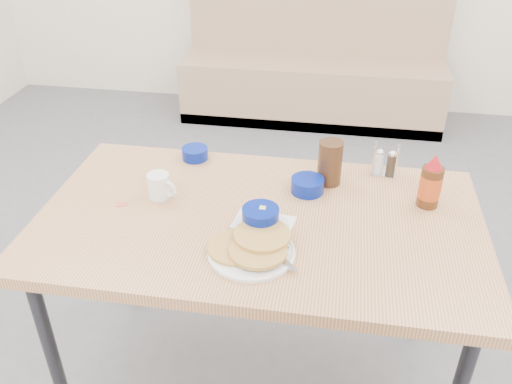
% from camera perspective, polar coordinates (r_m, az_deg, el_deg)
% --- Properties ---
extents(booth_bench, '(1.90, 0.56, 1.22)m').
position_cam_1_polar(booth_bench, '(4.16, 6.03, 12.61)').
color(booth_bench, tan).
rests_on(booth_bench, ground).
extents(dining_table, '(1.40, 0.80, 0.76)m').
position_cam_1_polar(dining_table, '(1.75, 0.31, -4.32)').
color(dining_table, tan).
rests_on(dining_table, ground).
extents(pancake_plate, '(0.27, 0.25, 0.04)m').
position_cam_1_polar(pancake_plate, '(1.55, -0.43, -5.92)').
color(pancake_plate, white).
rests_on(pancake_plate, dining_table).
extents(coffee_mug, '(0.11, 0.07, 0.08)m').
position_cam_1_polar(coffee_mug, '(1.81, -10.11, 0.65)').
color(coffee_mug, white).
rests_on(coffee_mug, dining_table).
extents(grits_setting, '(0.21, 0.22, 0.08)m').
position_cam_1_polar(grits_setting, '(1.64, 0.47, -3.04)').
color(grits_setting, white).
rests_on(grits_setting, dining_table).
extents(creamer_bowl, '(0.10, 0.10, 0.04)m').
position_cam_1_polar(creamer_bowl, '(2.04, -6.45, 4.06)').
color(creamer_bowl, navy).
rests_on(creamer_bowl, dining_table).
extents(butter_bowl, '(0.11, 0.11, 0.05)m').
position_cam_1_polar(butter_bowl, '(1.83, 5.43, 0.71)').
color(butter_bowl, navy).
rests_on(butter_bowl, dining_table).
extents(amber_tumbler, '(0.09, 0.09, 0.16)m').
position_cam_1_polar(amber_tumbler, '(1.86, 7.79, 3.07)').
color(amber_tumbler, '#382112').
rests_on(amber_tumbler, dining_table).
extents(condiment_caddy, '(0.10, 0.07, 0.11)m').
position_cam_1_polar(condiment_caddy, '(1.97, 13.40, 2.87)').
color(condiment_caddy, silver).
rests_on(condiment_caddy, dining_table).
extents(syrup_bottle, '(0.07, 0.07, 0.18)m').
position_cam_1_polar(syrup_bottle, '(1.81, 17.90, 0.82)').
color(syrup_bottle, '#47230F').
rests_on(syrup_bottle, dining_table).
extents(sugar_wrapper, '(0.04, 0.03, 0.00)m').
position_cam_1_polar(sugar_wrapper, '(1.82, -14.02, -1.27)').
color(sugar_wrapper, '#D75347').
rests_on(sugar_wrapper, dining_table).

